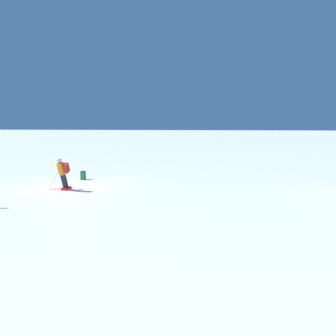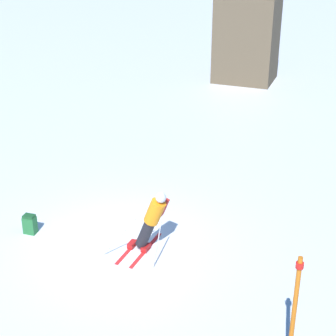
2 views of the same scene
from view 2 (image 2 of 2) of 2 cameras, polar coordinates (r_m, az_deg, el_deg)
The scene contains 4 objects.
ground_plane at distance 13.48m, azimuth -4.80°, elevation -7.77°, with size 300.00×300.00×0.00m, color white.
skier at distance 12.74m, azimuth -1.61°, elevation -5.11°, with size 1.41×1.61×1.65m.
spare_backpack at distance 14.16m, azimuth -13.86°, elevation -5.57°, with size 0.31×0.24×0.50m.
trail_marker at distance 9.73m, azimuth 12.70°, elevation -14.02°, with size 0.13×0.13×2.33m.
Camera 2 is at (4.98, -10.16, 7.32)m, focal length 60.00 mm.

